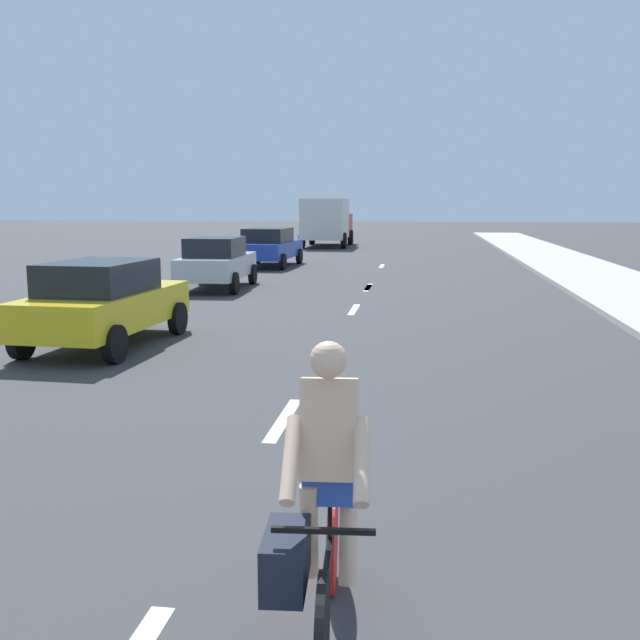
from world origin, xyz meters
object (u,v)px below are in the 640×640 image
parked_car_yellow (104,301)px  delivery_truck (327,221)px  cyclist (319,507)px  parked_car_silver (217,261)px  parked_car_blue (269,246)px

parked_car_yellow → delivery_truck: bearing=92.7°
cyclist → delivery_truck: bearing=-86.7°
parked_car_silver → delivery_truck: 21.76m
parked_car_silver → delivery_truck: (0.56, 21.74, 0.67)m
cyclist → parked_car_yellow: size_ratio=0.44×
parked_car_silver → parked_car_blue: same height
cyclist → parked_car_blue: cyclist is taller
parked_car_blue → parked_car_yellow: bearing=-85.4°
parked_car_silver → parked_car_blue: bearing=88.5°
parked_car_silver → parked_car_blue: (-0.04, 7.90, 0.00)m
delivery_truck → parked_car_silver: bearing=-91.4°
parked_car_silver → cyclist: bearing=-74.0°
parked_car_yellow → parked_car_silver: (-0.44, 8.98, -0.00)m
parked_car_yellow → delivery_truck: 30.73m
cyclist → delivery_truck: delivery_truck is taller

